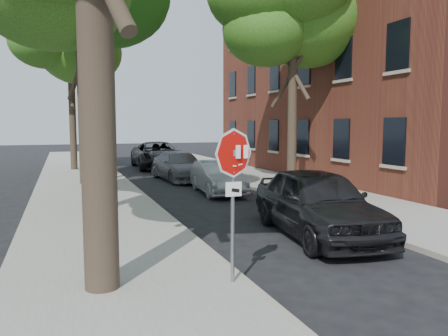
# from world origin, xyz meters

# --- Properties ---
(ground) EXTENTS (120.00, 120.00, 0.00)m
(ground) POSITION_xyz_m (0.00, 0.00, 0.00)
(ground) COLOR black
(ground) RESTS_ON ground
(sidewalk_left) EXTENTS (4.00, 55.00, 0.12)m
(sidewalk_left) POSITION_xyz_m (-2.50, 12.00, 0.06)
(sidewalk_left) COLOR gray
(sidewalk_left) RESTS_ON ground
(sidewalk_right) EXTENTS (4.00, 55.00, 0.12)m
(sidewalk_right) POSITION_xyz_m (6.00, 12.00, 0.06)
(sidewalk_right) COLOR gray
(sidewalk_right) RESTS_ON ground
(curb_left) EXTENTS (0.12, 55.00, 0.13)m
(curb_left) POSITION_xyz_m (-0.45, 12.00, 0.07)
(curb_left) COLOR #9E9384
(curb_left) RESTS_ON ground
(curb_right) EXTENTS (0.12, 55.00, 0.13)m
(curb_right) POSITION_xyz_m (3.95, 12.00, 0.07)
(curb_right) COLOR #9E9384
(curb_right) RESTS_ON ground
(apartment_building) EXTENTS (12.20, 20.20, 15.30)m
(apartment_building) POSITION_xyz_m (14.00, 14.00, 7.65)
(apartment_building) COLOR maroon
(apartment_building) RESTS_ON ground
(stop_sign) EXTENTS (0.76, 0.34, 2.61)m
(stop_sign) POSITION_xyz_m (-0.70, -0.03, 1.95)
(stop_sign) COLOR gray
(stop_sign) RESTS_ON sidewalk_left
(tree_mid_b) EXTENTS (5.88, 5.46, 10.36)m
(tree_mid_b) POSITION_xyz_m (-2.42, 14.12, 8.00)
(tree_mid_b) COLOR black
(tree_mid_b) RESTS_ON sidewalk_left
(tree_far) EXTENTS (5.29, 4.91, 9.33)m
(tree_far) POSITION_xyz_m (-2.72, 21.11, 7.21)
(tree_far) COLOR black
(tree_far) RESTS_ON sidewalk_left
(tree_right) EXTENTS (5.29, 4.91, 9.33)m
(tree_right) POSITION_xyz_m (5.98, 10.11, 7.21)
(tree_right) COLOR black
(tree_right) RESTS_ON sidewalk_right
(car_a) EXTENTS (2.64, 5.23, 1.71)m
(car_a) POSITION_xyz_m (2.60, 2.58, 0.85)
(car_a) COLOR black
(car_a) RESTS_ON ground
(car_b) EXTENTS (1.70, 4.18, 1.35)m
(car_b) POSITION_xyz_m (2.51, 9.83, 0.67)
(car_b) COLOR gray
(car_b) RESTS_ON ground
(car_c) EXTENTS (2.36, 5.05, 1.43)m
(car_c) POSITION_xyz_m (2.19, 14.64, 0.71)
(car_c) COLOR #525458
(car_c) RESTS_ON ground
(car_d) EXTENTS (3.04, 6.23, 1.71)m
(car_d) POSITION_xyz_m (2.40, 21.05, 0.85)
(car_d) COLOR black
(car_d) RESTS_ON ground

